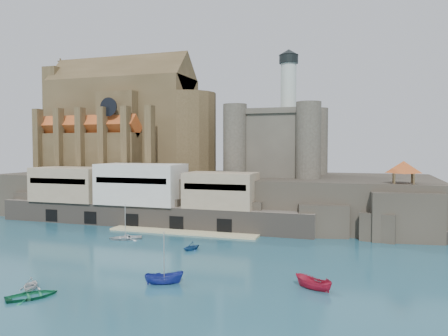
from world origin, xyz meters
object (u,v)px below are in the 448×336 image
at_px(church, 127,126).
at_px(boat_1, 31,289).
at_px(pavilion, 404,169).
at_px(castle_keep, 278,140).
at_px(boat_2, 164,284).

relative_size(church, boat_1, 14.21).
distance_m(church, pavilion, 68.65).
bearing_deg(church, boat_1, -69.30).
relative_size(church, pavilion, 7.34).
bearing_deg(pavilion, castle_keep, 149.82).
bearing_deg(boat_2, church, 8.75).
bearing_deg(castle_keep, pavilion, -30.18).
xyz_separation_m(church, boat_2, (36.70, -53.46, -22.13)).
distance_m(church, boat_2, 68.52).
bearing_deg(boat_1, pavilion, 22.42).
xyz_separation_m(castle_keep, pavilion, (25.92, -15.08, -5.59)).
xyz_separation_m(pavilion, boat_2, (-29.43, -37.60, -12.73)).
relative_size(castle_keep, pavilion, 4.58).
bearing_deg(church, boat_2, -55.53).
xyz_separation_m(church, boat_1, (22.75, -60.20, -22.13)).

